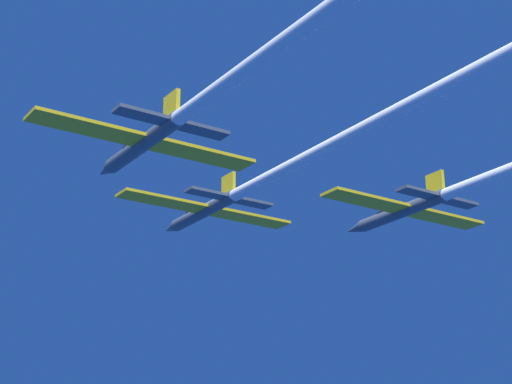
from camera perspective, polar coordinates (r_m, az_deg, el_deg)
jet_lead at (r=62.74m, az=4.97°, el=3.09°), size 16.80×60.21×2.78m
jet_left_wing at (r=46.07m, az=3.19°, el=10.84°), size 16.80×61.62×2.78m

